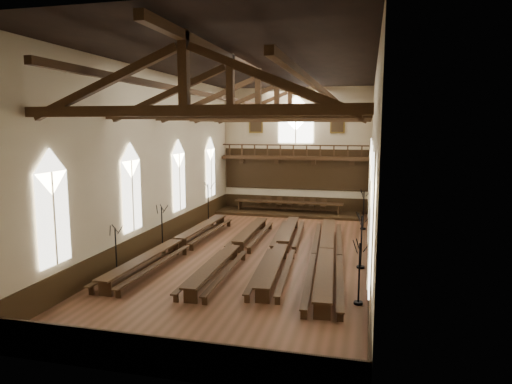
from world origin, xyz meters
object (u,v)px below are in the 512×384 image
candelabrum_right_near (359,285)px  candelabrum_right_far (363,217)px  refectory_row_d (326,252)px  candelabrum_left_mid (162,235)px  candelabrum_right_mid (361,251)px  candelabrum_left_near (116,260)px  high_table (288,203)px  dais (288,213)px  refectory_row_a (178,242)px  refectory_row_b (235,247)px  candelabrum_left_far (208,209)px  refectory_row_c (282,246)px

candelabrum_right_near → candelabrum_right_far: candelabrum_right_far is taller
refectory_row_d → candelabrum_left_mid: candelabrum_left_mid is taller
candelabrum_left_mid → candelabrum_right_mid: bearing=-5.9°
candelabrum_left_near → high_table: bearing=72.6°
candelabrum_left_mid → candelabrum_right_mid: size_ratio=0.91×
dais → high_table: 0.78m
refectory_row_a → candelabrum_right_mid: size_ratio=5.22×
candelabrum_right_near → candelabrum_right_mid: candelabrum_right_mid is taller
refectory_row_b → dais: 12.44m
refectory_row_a → refectory_row_b: size_ratio=1.03×
dais → candelabrum_left_mid: bearing=-114.0°
high_table → candelabrum_left_far: (-5.24, -4.02, -0.00)m
candelabrum_left_far → candelabrum_right_mid: candelabrum_left_far is taller
refectory_row_c → candelabrum_right_far: size_ratio=5.21×
refectory_row_c → candelabrum_right_mid: size_ratio=5.15×
candelabrum_left_near → candelabrum_left_mid: bearing=90.0°
refectory_row_d → high_table: high_table is taller
refectory_row_a → candelabrum_left_far: candelabrum_left_far is taller
refectory_row_a → candelabrum_right_near: (9.90, -5.28, 0.24)m
refectory_row_d → candelabrum_left_mid: size_ratio=5.88×
dais → candelabrum_right_near: 18.61m
dais → candelabrum_right_far: 7.19m
refectory_row_a → candelabrum_left_mid: candelabrum_left_mid is taller
refectory_row_b → candelabrum_left_near: (-4.54, -4.28, 0.20)m
candelabrum_right_mid → candelabrum_left_mid: bearing=174.1°
candelabrum_left_mid → candelabrum_right_near: (11.10, -5.89, 0.03)m
high_table → candelabrum_left_mid: 12.89m
dais → candelabrum_left_mid: (-5.24, -11.77, 0.67)m
candelabrum_right_mid → refectory_row_a: bearing=176.8°
high_table → candelabrum_right_mid: 14.19m
candelabrum_left_mid → refectory_row_c: bearing=0.7°
candelabrum_right_mid → candelabrum_left_near: bearing=-161.3°
refectory_row_c → candelabrum_right_near: bearing=-55.0°
refectory_row_a → candelabrum_right_far: candelabrum_right_far is taller
candelabrum_left_near → candelabrum_left_mid: size_ratio=0.95×
refectory_row_c → high_table: (-1.68, 11.69, 0.35)m
high_table → candelabrum_left_far: 6.61m
dais → candelabrum_left_mid: candelabrum_left_mid is taller
candelabrum_right_mid → candelabrum_right_far: 8.81m
candelabrum_right_far → candelabrum_left_near: bearing=-131.4°
candelabrum_left_near → candelabrum_right_far: bearing=48.6°
candelabrum_left_near → candelabrum_left_far: candelabrum_left_far is taller
candelabrum_left_far → candelabrum_right_far: bearing=-0.4°
refectory_row_c → candelabrum_left_mid: bearing=-179.3°
refectory_row_d → candelabrum_right_near: 5.47m
refectory_row_a → dais: refectory_row_a is taller
refectory_row_d → candelabrum_left_near: 10.28m
dais → candelabrum_right_mid: (5.86, -12.93, 0.75)m
refectory_row_c → refectory_row_d: size_ratio=0.97×
high_table → candelabrum_right_far: bearing=-35.1°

